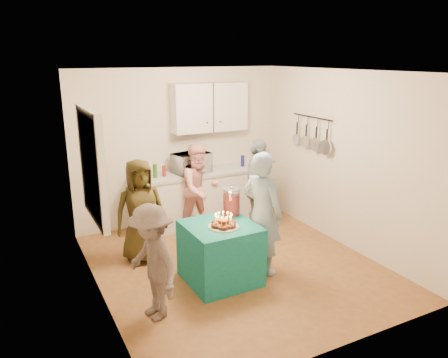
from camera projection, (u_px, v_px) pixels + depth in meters
name	position (u px, v px, depth m)	size (l,w,h in m)	color
floor	(236.00, 265.00, 6.00)	(4.00, 4.00, 0.00)	brown
ceiling	(237.00, 71.00, 5.29)	(4.00, 4.00, 0.00)	white
back_wall	(179.00, 147.00, 7.36)	(3.60, 3.60, 0.00)	silver
left_wall	(95.00, 194.00, 4.85)	(4.00, 4.00, 0.00)	silver
right_wall	(343.00, 160.00, 6.44)	(4.00, 4.00, 0.00)	silver
window_night	(90.00, 166.00, 5.06)	(0.04, 1.00, 1.20)	black
counter	(198.00, 199.00, 7.43)	(2.20, 0.58, 0.86)	white
countertop	(198.00, 173.00, 7.30)	(2.24, 0.62, 0.05)	beige
upper_cabinet	(210.00, 107.00, 7.27)	(1.30, 0.30, 0.80)	white
pot_rack	(310.00, 133.00, 6.92)	(0.12, 1.00, 0.60)	black
microwave	(191.00, 163.00, 7.20)	(0.59, 0.40, 0.33)	white
party_table	(220.00, 253.00, 5.52)	(0.85, 0.85, 0.76)	#106F68
donut_cake	(224.00, 220.00, 5.32)	(0.38, 0.38, 0.18)	#381C0C
punch_jar	(231.00, 202.00, 5.72)	(0.22, 0.22, 0.34)	red
man_birthday	(262.00, 213.00, 5.64)	(0.60, 0.39, 1.64)	#84A5C0
woman_back_left	(140.00, 211.00, 5.97)	(0.71, 0.46, 1.46)	brown
woman_back_center	(200.00, 189.00, 6.96)	(0.72, 0.56, 1.47)	#EB7A7F
woman_back_right	(257.00, 188.00, 6.89)	(0.91, 0.38, 1.55)	#0F1F32
child_near_left	(152.00, 263.00, 4.66)	(0.84, 0.49, 1.30)	#534643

